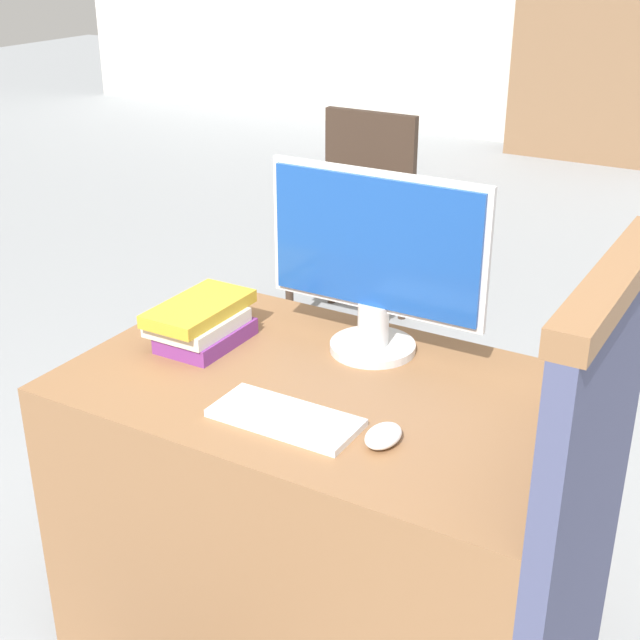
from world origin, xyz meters
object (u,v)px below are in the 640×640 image
object	(u,v)px
keyboard	(285,418)
mouse	(383,436)
far_chair	(357,213)
monitor	(375,260)
book_stack	(201,322)

from	to	relation	value
keyboard	mouse	distance (m)	0.21
far_chair	keyboard	bearing A→B (deg)	-52.31
mouse	far_chair	bearing A→B (deg)	119.23
keyboard	monitor	bearing A→B (deg)	89.41
mouse	book_stack	distance (m)	0.62
monitor	mouse	world-z (taller)	monitor
mouse	far_chair	xyz separation A→B (m)	(-1.13, 2.02, -0.26)
keyboard	far_chair	xyz separation A→B (m)	(-0.92, 2.04, -0.25)
monitor	book_stack	distance (m)	0.45
book_stack	keyboard	bearing A→B (deg)	-29.64
monitor	far_chair	distance (m)	1.95
monitor	mouse	distance (m)	0.47
keyboard	far_chair	distance (m)	2.25
book_stack	far_chair	world-z (taller)	far_chair
monitor	keyboard	size ratio (longest dim) A/B	1.74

